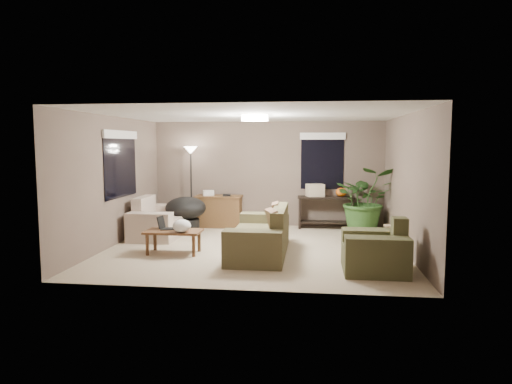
# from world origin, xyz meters

# --- Properties ---
(room_shell) EXTENTS (5.50, 5.50, 5.50)m
(room_shell) POSITION_xyz_m (0.00, 0.00, 1.25)
(room_shell) COLOR #BDAD8C
(room_shell) RESTS_ON ground
(main_sofa) EXTENTS (0.95, 2.20, 0.85)m
(main_sofa) POSITION_xyz_m (0.18, -0.43, 0.29)
(main_sofa) COLOR #4D482E
(main_sofa) RESTS_ON ground
(throw_pillows) EXTENTS (0.37, 1.38, 0.47)m
(throw_pillows) POSITION_xyz_m (0.44, -0.43, 0.65)
(throw_pillows) COLOR #8C7251
(throw_pillows) RESTS_ON main_sofa
(loveseat) EXTENTS (0.90, 1.60, 0.85)m
(loveseat) POSITION_xyz_m (-2.19, 0.87, 0.30)
(loveseat) COLOR beige
(loveseat) RESTS_ON ground
(armchair) EXTENTS (0.95, 1.00, 0.85)m
(armchair) POSITION_xyz_m (2.05, -1.34, 0.30)
(armchair) COLOR #4F5130
(armchair) RESTS_ON ground
(coffee_table) EXTENTS (1.00, 0.55, 0.42)m
(coffee_table) POSITION_xyz_m (-1.40, -0.58, 0.36)
(coffee_table) COLOR brown
(coffee_table) RESTS_ON ground
(laptop) EXTENTS (0.40, 0.31, 0.24)m
(laptop) POSITION_xyz_m (-1.57, -0.48, 0.48)
(laptop) COLOR black
(laptop) RESTS_ON coffee_table
(plastic_bag) EXTENTS (0.41, 0.39, 0.23)m
(plastic_bag) POSITION_xyz_m (-1.20, -0.73, 0.53)
(plastic_bag) COLOR white
(plastic_bag) RESTS_ON coffee_table
(desk) EXTENTS (1.10, 0.50, 0.75)m
(desk) POSITION_xyz_m (-1.12, 2.13, 0.38)
(desk) COLOR brown
(desk) RESTS_ON ground
(desk_papers) EXTENTS (0.71, 0.31, 0.12)m
(desk_papers) POSITION_xyz_m (-1.28, 2.12, 0.80)
(desk_papers) COLOR silver
(desk_papers) RESTS_ON desk
(console_table) EXTENTS (1.30, 0.40, 0.75)m
(console_table) POSITION_xyz_m (1.39, 2.24, 0.44)
(console_table) COLOR black
(console_table) RESTS_ON ground
(pumpkin) EXTENTS (0.27, 0.27, 0.21)m
(pumpkin) POSITION_xyz_m (1.74, 2.24, 0.85)
(pumpkin) COLOR orange
(pumpkin) RESTS_ON console_table
(cardboard_box) EXTENTS (0.45, 0.39, 0.29)m
(cardboard_box) POSITION_xyz_m (1.14, 2.24, 0.89)
(cardboard_box) COLOR beige
(cardboard_box) RESTS_ON console_table
(papasan_chair) EXTENTS (1.13, 1.13, 0.80)m
(papasan_chair) POSITION_xyz_m (-1.72, 1.38, 0.47)
(papasan_chair) COLOR black
(papasan_chair) RESTS_ON ground
(floor_lamp) EXTENTS (0.32, 0.32, 1.91)m
(floor_lamp) POSITION_xyz_m (-1.78, 2.08, 1.60)
(floor_lamp) COLOR black
(floor_lamp) RESTS_ON ground
(ceiling_fixture) EXTENTS (0.50, 0.50, 0.10)m
(ceiling_fixture) POSITION_xyz_m (0.00, 0.00, 2.44)
(ceiling_fixture) COLOR white
(ceiling_fixture) RESTS_ON room_shell
(houseplant) EXTENTS (1.32, 1.46, 1.14)m
(houseplant) POSITION_xyz_m (2.25, 1.89, 0.57)
(houseplant) COLOR #2D5923
(houseplant) RESTS_ON ground
(cat_scratching_post) EXTENTS (0.32, 0.32, 0.50)m
(cat_scratching_post) POSITION_xyz_m (2.49, -0.04, 0.21)
(cat_scratching_post) COLOR tan
(cat_scratching_post) RESTS_ON ground
(window_left) EXTENTS (0.05, 1.56, 1.33)m
(window_left) POSITION_xyz_m (-2.73, 0.30, 1.78)
(window_left) COLOR black
(window_left) RESTS_ON room_shell
(window_back) EXTENTS (1.06, 0.05, 1.33)m
(window_back) POSITION_xyz_m (1.30, 2.48, 1.79)
(window_back) COLOR black
(window_back) RESTS_ON room_shell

